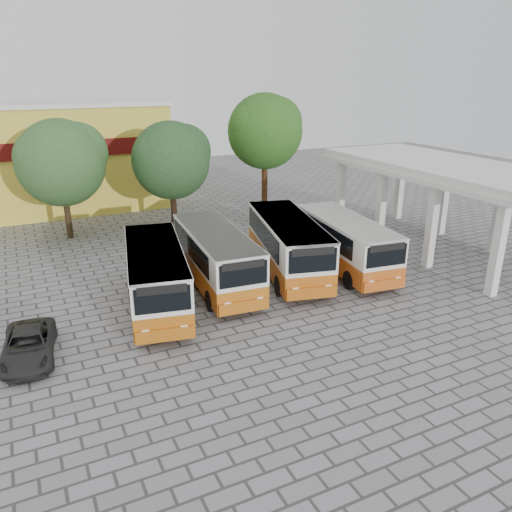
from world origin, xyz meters
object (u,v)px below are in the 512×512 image
bus_centre_left (216,255)px  bus_centre_right (288,243)px  bus_far_right (345,241)px  parked_car (28,346)px  bus_far_left (156,274)px

bus_centre_left → bus_centre_right: (4.10, -0.04, 0.08)m
bus_far_right → parked_car: 16.56m
bus_far_left → bus_centre_right: size_ratio=0.94×
bus_far_right → parked_car: (-16.34, -2.46, -1.11)m
bus_centre_right → bus_far_right: 3.29m
bus_centre_left → bus_far_right: (7.29, -0.85, -0.03)m
bus_centre_left → parked_car: 9.71m
parked_car → bus_far_right: bearing=15.9°
parked_car → bus_centre_left: bearing=27.4°
bus_centre_right → bus_far_right: bearing=-0.5°
bus_centre_left → parked_car: bearing=-155.3°
bus_centre_left → bus_centre_right: size_ratio=0.93×
bus_centre_right → parked_car: size_ratio=2.23×
bus_far_left → bus_far_right: (10.68, 0.19, -0.01)m
bus_centre_left → parked_car: size_ratio=2.07×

